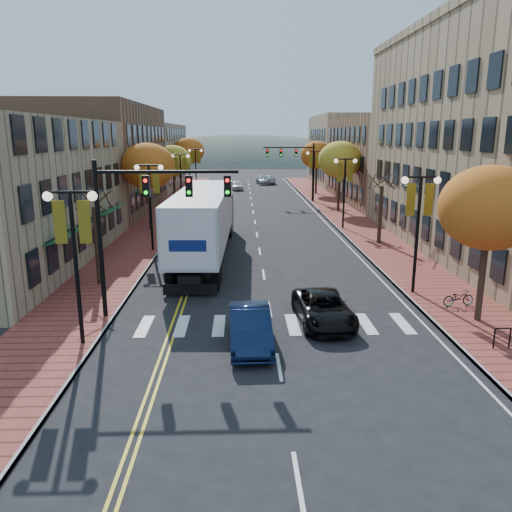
{
  "coord_description": "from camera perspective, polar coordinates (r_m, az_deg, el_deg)",
  "views": [
    {
      "loc": [
        -1.32,
        -18.22,
        8.04
      ],
      "look_at": [
        -0.59,
        5.6,
        2.2
      ],
      "focal_mm": 35.0,
      "sensor_mm": 36.0,
      "label": 1
    }
  ],
  "objects": [
    {
      "name": "car_far_white",
      "position": [
        74.45,
        -2.21,
        8.08
      ],
      "size": [
        2.04,
        4.16,
        1.37
      ],
      "primitive_type": "imported",
      "rotation": [
        0.0,
        0.0,
        0.11
      ],
      "color": "white",
      "rests_on": "ground"
    },
    {
      "name": "tree_left_b",
      "position": [
        42.99,
        -12.24,
        10.0
      ],
      "size": [
        4.48,
        4.48,
        7.21
      ],
      "color": "#382619",
      "rests_on": "sidewalk_left"
    },
    {
      "name": "tree_right_d",
      "position": [
        69.05,
        6.97,
        11.38
      ],
      "size": [
        4.35,
        4.35,
        7.0
      ],
      "color": "#382619",
      "rests_on": "sidewalk_right"
    },
    {
      "name": "building_left_far",
      "position": [
        80.82,
        -13.2,
        11.08
      ],
      "size": [
        12.0,
        26.0,
        9.5
      ],
      "primitive_type": "cube",
      "color": "#9E8966",
      "rests_on": "ground"
    },
    {
      "name": "lamp_right_a",
      "position": [
        26.04,
        18.12,
        4.82
      ],
      "size": [
        1.96,
        0.36,
        6.05
      ],
      "color": "black",
      "rests_on": "ground"
    },
    {
      "name": "lamp_right_b",
      "position": [
        43.29,
        10.11,
        8.59
      ],
      "size": [
        1.96,
        0.36,
        6.05
      ],
      "color": "black",
      "rests_on": "ground"
    },
    {
      "name": "lamp_right_c",
      "position": [
        60.98,
        6.66,
        10.15
      ],
      "size": [
        1.96,
        0.36,
        6.05
      ],
      "color": "black",
      "rests_on": "ground"
    },
    {
      "name": "ground",
      "position": [
        19.95,
        2.21,
        -10.0
      ],
      "size": [
        200.0,
        200.0,
        0.0
      ],
      "primitive_type": "plane",
      "color": "black",
      "rests_on": "ground"
    },
    {
      "name": "lamp_left_b",
      "position": [
        34.97,
        -12.03,
        7.32
      ],
      "size": [
        1.96,
        0.36,
        6.05
      ],
      "color": "black",
      "rests_on": "ground"
    },
    {
      "name": "lamp_left_d",
      "position": [
        70.59,
        -6.91,
        10.62
      ],
      "size": [
        1.96,
        0.36,
        6.05
      ],
      "color": "black",
      "rests_on": "ground"
    },
    {
      "name": "navy_sedan",
      "position": [
        19.57,
        -0.67,
        -8.11
      ],
      "size": [
        1.71,
        4.56,
        1.49
      ],
      "primitive_type": "imported",
      "rotation": [
        0.0,
        0.0,
        0.03
      ],
      "color": "black",
      "rests_on": "ground"
    },
    {
      "name": "tree_right_c",
      "position": [
        53.29,
        9.57,
        10.79
      ],
      "size": [
        4.48,
        4.48,
        7.21
      ],
      "color": "#382619",
      "rests_on": "sidewalk_right"
    },
    {
      "name": "bicycle",
      "position": [
        25.41,
        22.12,
        -4.43
      ],
      "size": [
        1.58,
        0.75,
        0.8
      ],
      "primitive_type": "imported",
      "rotation": [
        0.0,
        0.0,
        1.72
      ],
      "color": "gray",
      "rests_on": "sidewalk_right"
    },
    {
      "name": "car_far_oncoming",
      "position": [
        83.57,
        1.53,
        8.71
      ],
      "size": [
        1.95,
        4.33,
        1.38
      ],
      "primitive_type": "imported",
      "rotation": [
        0.0,
        0.0,
        3.26
      ],
      "color": "#B0B0B8",
      "rests_on": "ground"
    },
    {
      "name": "lamp_left_a",
      "position": [
        19.6,
        -20.12,
        1.9
      ],
      "size": [
        1.96,
        0.36,
        6.05
      ],
      "color": "black",
      "rests_on": "ground"
    },
    {
      "name": "traffic_mast_near",
      "position": [
        21.84,
        -12.77,
        5.23
      ],
      "size": [
        6.1,
        0.35,
        7.0
      ],
      "color": "black",
      "rests_on": "ground"
    },
    {
      "name": "traffic_mast_far",
      "position": [
        60.68,
        4.75,
        10.77
      ],
      "size": [
        6.1,
        0.34,
        7.0
      ],
      "color": "black",
      "rests_on": "ground"
    },
    {
      "name": "tree_right_a",
      "position": [
        22.9,
        25.15,
        4.98
      ],
      "size": [
        4.16,
        4.16,
        6.69
      ],
      "color": "#382619",
      "rests_on": "sidewalk_right"
    },
    {
      "name": "black_suv",
      "position": [
        22.0,
        7.72,
        -5.95
      ],
      "size": [
        2.48,
        4.89,
        1.32
      ],
      "primitive_type": "imported",
      "rotation": [
        0.0,
        0.0,
        0.06
      ],
      "color": "black",
      "rests_on": "ground"
    },
    {
      "name": "semi_truck",
      "position": [
        33.26,
        -5.79,
        4.43
      ],
      "size": [
        3.46,
        18.44,
        4.59
      ],
      "rotation": [
        0.0,
        0.0,
        -0.03
      ],
      "color": "black",
      "rests_on": "ground"
    },
    {
      "name": "tree_left_a",
      "position": [
        27.92,
        -17.69,
        1.14
      ],
      "size": [
        0.28,
        0.28,
        4.2
      ],
      "color": "#382619",
      "rests_on": "sidewalk_left"
    },
    {
      "name": "tree_left_d",
      "position": [
        76.64,
        -7.68,
        11.82
      ],
      "size": [
        4.61,
        4.61,
        7.42
      ],
      "color": "#382619",
      "rests_on": "sidewalk_left"
    },
    {
      "name": "tree_right_b",
      "position": [
        38.1,
        14.02,
        4.62
      ],
      "size": [
        0.28,
        0.28,
        4.2
      ],
      "color": "#382619",
      "rests_on": "sidewalk_right"
    },
    {
      "name": "lamp_left_c",
      "position": [
        52.71,
        -8.62,
        9.54
      ],
      "size": [
        1.96,
        0.36,
        6.05
      ],
      "color": "black",
      "rests_on": "ground"
    },
    {
      "name": "building_right_far",
      "position": [
        84.61,
        12.03,
        11.75
      ],
      "size": [
        15.0,
        20.0,
        11.0
      ],
      "primitive_type": "cube",
      "color": "#9E8966",
      "rests_on": "ground"
    },
    {
      "name": "sidewalk_right",
      "position": [
        52.37,
        9.65,
        4.82
      ],
      "size": [
        4.0,
        85.0,
        0.15
      ],
      "primitive_type": "cube",
      "color": "brown",
      "rests_on": "ground"
    },
    {
      "name": "building_left_mid",
      "position": [
        56.5,
        -18.2,
        10.52
      ],
      "size": [
        12.0,
        24.0,
        11.0
      ],
      "primitive_type": "cube",
      "color": "brown",
      "rests_on": "ground"
    },
    {
      "name": "tree_left_c",
      "position": [
        58.8,
        -9.44,
        10.67
      ],
      "size": [
        4.16,
        4.16,
        6.69
      ],
      "color": "#382619",
      "rests_on": "sidewalk_left"
    },
    {
      "name": "sidewalk_left",
      "position": [
        51.91,
        -10.29,
        4.72
      ],
      "size": [
        4.0,
        85.0,
        0.15
      ],
      "primitive_type": "cube",
      "color": "brown",
      "rests_on": "ground"
    },
    {
      "name": "car_far_silver",
      "position": [
        83.11,
        0.83,
        8.69
      ],
      "size": [
        2.53,
        4.99,
        1.39
      ],
      "primitive_type": "imported",
      "rotation": [
        0.0,
        0.0,
        0.13
      ],
      "color": "#A4A4AC",
      "rests_on": "ground"
    },
    {
      "name": "building_right_mid",
      "position": [
        63.47,
        16.72,
        10.45
      ],
      "size": [
        15.0,
        24.0,
        10.0
      ],
      "primitive_type": "cube",
      "color": "brown",
      "rests_on": "ground"
    }
  ]
}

